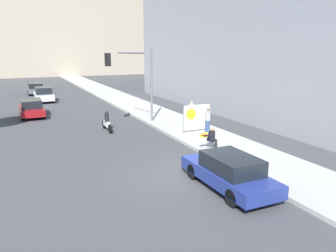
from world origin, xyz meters
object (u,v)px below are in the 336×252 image
Objects in this scene: traffic_light_pole at (135,73)px; parked_car_curbside at (229,172)px; protest_banner at (197,117)px; car_on_road_distant at (35,88)px; car_on_road_midblock at (44,94)px; jogger_on_sidewalk at (208,120)px; pedestrian_behind at (192,112)px; seated_protester at (212,138)px; car_on_road_nearest at (32,108)px; motorcycle_on_road at (107,123)px.

parked_car_curbside is (-0.42, -11.88, -3.07)m from traffic_light_pole.
protest_banner is 8.63m from parked_car_curbside.
car_on_road_midblock is at bearing -86.75° from car_on_road_distant.
jogger_on_sidewalk is 2.64m from pedestrian_behind.
seated_protester is at bearing 66.95° from jogger_on_sidewalk.
car_on_road_midblock is 6.88m from car_on_road_distant.
parked_car_curbside is (-1.94, -4.25, -0.10)m from seated_protester.
protest_banner reaches higher than car_on_road_midblock.
seated_protester is 16.63m from car_on_road_nearest.
pedestrian_behind is 25.15m from car_on_road_distant.
pedestrian_behind is 0.82× the size of protest_banner.
seated_protester is 0.28× the size of car_on_road_distant.
car_on_road_distant is (-6.89, 29.28, -0.10)m from seated_protester.
traffic_light_pole is at bearing 125.36° from protest_banner.
protest_banner reaches higher than seated_protester.
pedestrian_behind is (1.93, 5.72, 0.22)m from seated_protester.
jogger_on_sidewalk is 6.18m from traffic_light_pole.
motorcycle_on_road is at bearing -163.91° from traffic_light_pole.
pedestrian_behind is 2.07m from protest_banner.
jogger_on_sidewalk is 0.80m from protest_banner.
car_on_road_distant is at bearing 97.84° from motorcycle_on_road.
jogger_on_sidewalk reaches higher than motorcycle_on_road.
protest_banner is 0.45× the size of parked_car_curbside.
car_on_road_distant is 1.95× the size of motorcycle_on_road.
jogger_on_sidewalk is 0.81× the size of protest_banner.
car_on_road_midblock is at bearing 99.71° from parked_car_curbside.
pedestrian_behind is at bearing -12.22° from motorcycle_on_road.
seated_protester is at bearing -78.73° from traffic_light_pole.
seated_protester is 0.28× the size of car_on_road_midblock.
motorcycle_on_road is (3.07, -22.31, -0.13)m from car_on_road_distant.
pedestrian_behind is 0.36× the size of parked_car_curbside.
pedestrian_behind is 0.31× the size of traffic_light_pole.
car_on_road_distant is 22.52m from motorcycle_on_road.
pedestrian_behind is 0.39× the size of car_on_road_distant.
traffic_light_pole is at bearing -71.37° from car_on_road_midblock.
car_on_road_distant is (-8.11, 25.50, -0.39)m from protest_banner.
motorcycle_on_road is at bearing 116.67° from seated_protester.
seated_protester is at bearing -76.75° from car_on_road_distant.
seated_protester is 3.50m from jogger_on_sidewalk.
parked_car_curbside is at bearing -80.29° from car_on_road_midblock.
pedestrian_behind reaches higher than jogger_on_sidewalk.
car_on_road_nearest is at bearing 44.46° from pedestrian_behind.
motorcycle_on_road is (-2.30, -0.66, -3.20)m from traffic_light_pole.
pedestrian_behind is at bearing -63.20° from car_on_road_midblock.
protest_banner is 0.94× the size of motorcycle_on_road.
parked_car_curbside is 33.89m from car_on_road_distant.
car_on_road_midblock reaches higher than car_on_road_nearest.
pedestrian_behind is at bearing 68.79° from parked_car_curbside.
car_on_road_distant is at bearing 103.94° from traffic_light_pole.
car_on_road_midblock is at bearing -62.46° from jogger_on_sidewalk.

